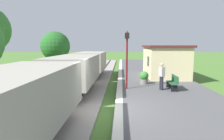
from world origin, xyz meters
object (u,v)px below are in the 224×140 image
at_px(bench_near_hut, 173,82).
at_px(lamp_post_near, 127,49).
at_px(freight_train, 74,72).
at_px(person_waiting, 162,75).
at_px(potted_planter, 144,77).
at_px(station_hut, 164,61).
at_px(tree_field_left, 55,46).

distance_m(bench_near_hut, lamp_post_near, 3.59).
xyz_separation_m(freight_train, lamp_post_near, (3.25, 0.70, 1.41)).
relative_size(person_waiting, potted_planter, 1.87).
xyz_separation_m(freight_train, station_hut, (6.80, 6.07, 0.26)).
relative_size(person_waiting, lamp_post_near, 0.46).
distance_m(bench_near_hut, potted_planter, 2.39).
bearing_deg(person_waiting, lamp_post_near, -29.29).
bearing_deg(station_hut, freight_train, -138.25).
xyz_separation_m(station_hut, bench_near_hut, (-0.63, -5.50, -0.93)).
height_order(bench_near_hut, lamp_post_near, lamp_post_near).
bearing_deg(station_hut, bench_near_hut, -96.54).
xyz_separation_m(freight_train, tree_field_left, (-4.10, 8.71, 1.55)).
bearing_deg(tree_field_left, freight_train, -64.82).
height_order(potted_planter, tree_field_left, tree_field_left).
bearing_deg(freight_train, tree_field_left, 115.18).
bearing_deg(person_waiting, potted_planter, -88.27).
relative_size(bench_near_hut, potted_planter, 1.64).
bearing_deg(lamp_post_near, tree_field_left, 132.50).
distance_m(potted_planter, tree_field_left, 10.97).
relative_size(station_hut, person_waiting, 3.39).
relative_size(freight_train, lamp_post_near, 5.24).
height_order(potted_planter, lamp_post_near, lamp_post_near).
distance_m(freight_train, tree_field_left, 9.75).
height_order(freight_train, tree_field_left, tree_field_left).
bearing_deg(bench_near_hut, person_waiting, -170.46).
height_order(person_waiting, potted_planter, person_waiting).
distance_m(lamp_post_near, tree_field_left, 10.87).
relative_size(bench_near_hut, tree_field_left, 0.33).
bearing_deg(potted_planter, station_hut, 59.00).
bearing_deg(tree_field_left, potted_planter, -36.35).
bearing_deg(station_hut, lamp_post_near, -123.44).
height_order(freight_train, person_waiting, freight_train).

